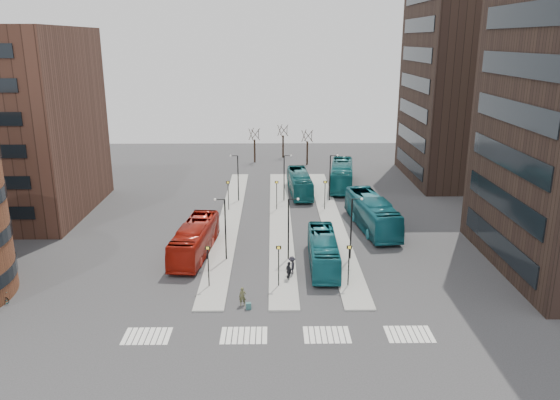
{
  "coord_description": "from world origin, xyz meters",
  "views": [
    {
      "loc": [
        1.13,
        -31.07,
        20.55
      ],
      "look_at": [
        1.85,
        21.65,
        5.0
      ],
      "focal_mm": 35.0,
      "sensor_mm": 36.0,
      "label": 1
    }
  ],
  "objects_px": {
    "bicycle_far": "(1,298)",
    "red_bus": "(195,239)",
    "teal_bus_b": "(300,183)",
    "commuter_a": "(204,251)",
    "commuter_b": "(289,271)",
    "teal_bus_c": "(372,213)",
    "teal_bus_a": "(323,251)",
    "commuter_c": "(292,266)",
    "traveller": "(243,297)",
    "teal_bus_d": "(342,175)",
    "suitcase": "(249,306)"
  },
  "relations": [
    {
      "from": "commuter_b",
      "to": "bicycle_far",
      "type": "bearing_deg",
      "value": 75.41
    },
    {
      "from": "suitcase",
      "to": "teal_bus_d",
      "type": "relative_size",
      "value": 0.04
    },
    {
      "from": "suitcase",
      "to": "teal_bus_c",
      "type": "height_order",
      "value": "teal_bus_c"
    },
    {
      "from": "teal_bus_c",
      "to": "commuter_c",
      "type": "height_order",
      "value": "teal_bus_c"
    },
    {
      "from": "commuter_c",
      "to": "teal_bus_d",
      "type": "bearing_deg",
      "value": 172.82
    },
    {
      "from": "commuter_b",
      "to": "red_bus",
      "type": "bearing_deg",
      "value": 31.61
    },
    {
      "from": "teal_bus_a",
      "to": "traveller",
      "type": "distance_m",
      "value": 10.76
    },
    {
      "from": "teal_bus_c",
      "to": "traveller",
      "type": "distance_m",
      "value": 23.0
    },
    {
      "from": "teal_bus_a",
      "to": "teal_bus_c",
      "type": "xyz_separation_m",
      "value": [
        6.44,
        10.52,
        0.34
      ]
    },
    {
      "from": "bicycle_far",
      "to": "teal_bus_d",
      "type": "bearing_deg",
      "value": -23.83
    },
    {
      "from": "teal_bus_a",
      "to": "teal_bus_d",
      "type": "bearing_deg",
      "value": 80.9
    },
    {
      "from": "teal_bus_c",
      "to": "teal_bus_d",
      "type": "xyz_separation_m",
      "value": [
        -1.18,
        18.06,
        -0.05
      ]
    },
    {
      "from": "commuter_b",
      "to": "bicycle_far",
      "type": "xyz_separation_m",
      "value": [
        -23.52,
        -3.91,
        -0.46
      ]
    },
    {
      "from": "teal_bus_b",
      "to": "bicycle_far",
      "type": "distance_m",
      "value": 41.23
    },
    {
      "from": "red_bus",
      "to": "teal_bus_c",
      "type": "distance_m",
      "value": 20.35
    },
    {
      "from": "teal_bus_a",
      "to": "commuter_a",
      "type": "relative_size",
      "value": 6.74
    },
    {
      "from": "teal_bus_d",
      "to": "commuter_c",
      "type": "xyz_separation_m",
      "value": [
        -8.26,
        -30.71,
        -0.87
      ]
    },
    {
      "from": "red_bus",
      "to": "teal_bus_c",
      "type": "bearing_deg",
      "value": 27.74
    },
    {
      "from": "suitcase",
      "to": "red_bus",
      "type": "height_order",
      "value": "red_bus"
    },
    {
      "from": "suitcase",
      "to": "commuter_b",
      "type": "distance_m",
      "value": 6.26
    },
    {
      "from": "red_bus",
      "to": "traveller",
      "type": "distance_m",
      "value": 12.13
    },
    {
      "from": "red_bus",
      "to": "traveller",
      "type": "relative_size",
      "value": 7.39
    },
    {
      "from": "teal_bus_b",
      "to": "teal_bus_c",
      "type": "height_order",
      "value": "teal_bus_c"
    },
    {
      "from": "teal_bus_a",
      "to": "suitcase",
      "type": "bearing_deg",
      "value": -126.51
    },
    {
      "from": "commuter_b",
      "to": "traveller",
      "type": "bearing_deg",
      "value": 116.38
    },
    {
      "from": "traveller",
      "to": "commuter_a",
      "type": "bearing_deg",
      "value": 111.28
    },
    {
      "from": "teal_bus_c",
      "to": "teal_bus_d",
      "type": "height_order",
      "value": "teal_bus_c"
    },
    {
      "from": "commuter_a",
      "to": "commuter_c",
      "type": "relative_size",
      "value": 0.88
    },
    {
      "from": "traveller",
      "to": "commuter_b",
      "type": "bearing_deg",
      "value": 48.2
    },
    {
      "from": "teal_bus_c",
      "to": "traveller",
      "type": "bearing_deg",
      "value": -132.92
    },
    {
      "from": "bicycle_far",
      "to": "red_bus",
      "type": "bearing_deg",
      "value": -36.83
    },
    {
      "from": "traveller",
      "to": "teal_bus_c",
      "type": "bearing_deg",
      "value": 51.5
    },
    {
      "from": "teal_bus_b",
      "to": "commuter_a",
      "type": "relative_size",
      "value": 7.07
    },
    {
      "from": "commuter_b",
      "to": "bicycle_far",
      "type": "height_order",
      "value": "commuter_b"
    },
    {
      "from": "commuter_a",
      "to": "teal_bus_c",
      "type": "bearing_deg",
      "value": -170.11
    },
    {
      "from": "suitcase",
      "to": "teal_bus_b",
      "type": "relative_size",
      "value": 0.05
    },
    {
      "from": "teal_bus_c",
      "to": "bicycle_far",
      "type": "height_order",
      "value": "teal_bus_c"
    },
    {
      "from": "teal_bus_a",
      "to": "teal_bus_d",
      "type": "relative_size",
      "value": 0.84
    },
    {
      "from": "commuter_b",
      "to": "teal_bus_c",
      "type": "bearing_deg",
      "value": -59.15
    },
    {
      "from": "teal_bus_c",
      "to": "bicycle_far",
      "type": "xyz_separation_m",
      "value": [
        -33.27,
        -17.77,
        -1.37
      ]
    },
    {
      "from": "suitcase",
      "to": "teal_bus_c",
      "type": "xyz_separation_m",
      "value": [
        13.11,
        19.1,
        1.55
      ]
    },
    {
      "from": "commuter_c",
      "to": "teal_bus_b",
      "type": "bearing_deg",
      "value": -176.38
    },
    {
      "from": "teal_bus_a",
      "to": "teal_bus_d",
      "type": "height_order",
      "value": "teal_bus_d"
    },
    {
      "from": "teal_bus_d",
      "to": "red_bus",
      "type": "bearing_deg",
      "value": -116.69
    },
    {
      "from": "traveller",
      "to": "commuter_b",
      "type": "relative_size",
      "value": 0.87
    },
    {
      "from": "suitcase",
      "to": "teal_bus_b",
      "type": "xyz_separation_m",
      "value": [
        5.67,
        33.45,
        1.29
      ]
    },
    {
      "from": "suitcase",
      "to": "commuter_c",
      "type": "bearing_deg",
      "value": 53.15
    },
    {
      "from": "teal_bus_a",
      "to": "teal_bus_b",
      "type": "height_order",
      "value": "teal_bus_b"
    },
    {
      "from": "traveller",
      "to": "commuter_a",
      "type": "xyz_separation_m",
      "value": [
        -4.26,
        9.81,
        0.01
      ]
    },
    {
      "from": "red_bus",
      "to": "commuter_a",
      "type": "distance_m",
      "value": 1.69
    }
  ]
}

